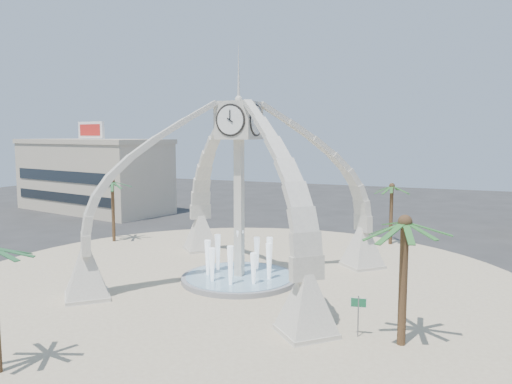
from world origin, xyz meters
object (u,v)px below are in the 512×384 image
at_px(palm_east, 405,224).
at_px(palm_north, 392,187).
at_px(street_sign, 358,308).
at_px(palm_west, 112,183).
at_px(fountain, 239,278).
at_px(clock_tower, 239,188).

height_order(palm_east, palm_north, palm_east).
bearing_deg(street_sign, palm_west, 142.17).
relative_size(palm_west, palm_north, 1.04).
bearing_deg(palm_north, palm_west, -159.49).
relative_size(fountain, palm_east, 1.17).
height_order(fountain, street_sign, fountain).
distance_m(clock_tower, palm_east, 13.36).
xyz_separation_m(fountain, palm_north, (7.83, 16.21, 5.09)).
distance_m(clock_tower, fountain, 6.20).
relative_size(palm_east, palm_north, 1.12).
height_order(palm_east, palm_west, palm_east).
bearing_deg(palm_north, clock_tower, -115.78).
height_order(palm_east, street_sign, palm_east).
xyz_separation_m(palm_west, street_sign, (26.09, -13.49, -4.12)).
relative_size(palm_east, palm_west, 1.07).
bearing_deg(street_sign, fountain, 135.70).
height_order(clock_tower, fountain, clock_tower).
height_order(palm_west, palm_north, palm_west).
distance_m(clock_tower, palm_west, 18.02).
bearing_deg(palm_west, street_sign, -27.34).
bearing_deg(palm_east, palm_west, 154.27).
bearing_deg(fountain, palm_east, -29.13).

